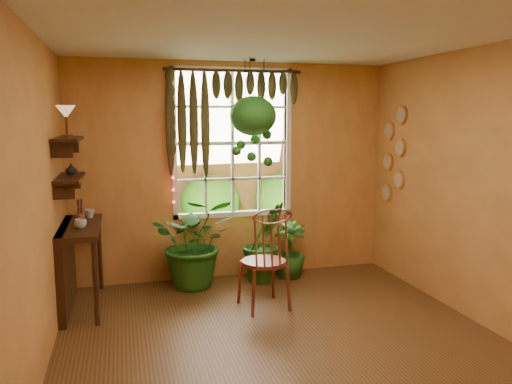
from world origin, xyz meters
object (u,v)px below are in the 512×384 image
windsor_chair (265,275)px  potted_plant_left (196,242)px  hanging_basket (253,122)px  counter_ledge (71,258)px  potted_plant_mid (265,242)px

windsor_chair → potted_plant_left: (-0.60, 0.90, 0.18)m
windsor_chair → hanging_basket: 1.82m
potted_plant_left → windsor_chair: bearing=-56.1°
counter_ledge → windsor_chair: bearing=-15.6°
potted_plant_mid → hanging_basket: 1.47m
potted_plant_left → potted_plant_mid: 0.85m
windsor_chair → counter_ledge: bearing=157.4°
windsor_chair → potted_plant_mid: windsor_chair is taller
counter_ledge → potted_plant_left: potted_plant_left is taller
potted_plant_left → hanging_basket: hanging_basket is taller
windsor_chair → hanging_basket: size_ratio=1.00×
potted_plant_mid → hanging_basket: (-0.15, -0.02, 1.47)m
hanging_basket → windsor_chair: bearing=-96.4°
counter_ledge → windsor_chair: (1.98, -0.55, -0.19)m
counter_ledge → windsor_chair: size_ratio=0.95×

